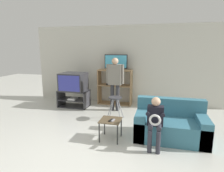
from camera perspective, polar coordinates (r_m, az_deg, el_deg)
name	(u,v)px	position (r m, az deg, el deg)	size (l,w,h in m)	color
ground_plane	(84,162)	(3.39, -8.49, -21.88)	(18.00, 18.00, 0.00)	beige
wall_back	(125,65)	(6.35, 3.84, 6.40)	(6.40, 0.06, 2.60)	beige
tv_stand	(74,99)	(6.17, -11.56, -3.78)	(0.94, 0.54, 0.53)	#38383D
television_main	(73,82)	(6.07, -11.69, 1.29)	(0.78, 0.65, 0.56)	#2D2D33
media_shelf	(115,87)	(6.25, 0.90, -0.19)	(1.13, 0.40, 1.17)	#9E7A51
television_flat	(116,63)	(6.12, 1.19, 7.17)	(0.76, 0.20, 0.49)	black
folding_stool	(115,101)	(4.88, 0.98, -4.70)	(0.41, 0.38, 0.62)	#99999E
snack_table	(111,122)	(3.89, -0.43, -11.01)	(0.42, 0.42, 0.43)	brown
remote_control_black	(111,120)	(3.82, -0.36, -10.36)	(0.04, 0.14, 0.02)	black
remote_control_white	(113,120)	(3.81, 0.32, -10.42)	(0.04, 0.14, 0.02)	gray
couch	(170,125)	(4.18, 17.32, -11.33)	(1.43, 0.82, 0.79)	teal
person_standing_adult	(115,79)	(5.51, 0.92, 2.10)	(0.53, 0.20, 1.59)	#2D2D33
person_seated_child	(155,119)	(3.62, 13.01, -9.69)	(0.33, 0.43, 0.96)	#2D2D38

